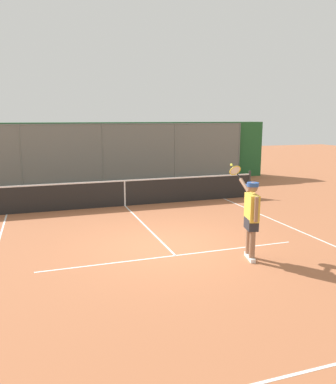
{
  "coord_description": "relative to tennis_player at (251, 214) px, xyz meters",
  "views": [
    {
      "loc": [
        2.91,
        8.79,
        3.17
      ],
      "look_at": [
        -0.61,
        -1.63,
        1.05
      ],
      "focal_mm": 36.01,
      "sensor_mm": 36.0,
      "label": 1
    }
  ],
  "objects": [
    {
      "name": "fence_backdrop",
      "position": [
        1.54,
        -11.59,
        0.41
      ],
      "size": [
        17.58,
        1.37,
        2.96
      ],
      "color": "slate",
      "rests_on": "ground"
    },
    {
      "name": "tennis_net",
      "position": [
        1.54,
        -6.21,
        -0.57
      ],
      "size": [
        10.41,
        0.09,
        1.07
      ],
      "color": "#2D2D2D",
      "rests_on": "ground"
    },
    {
      "name": "ground_plane",
      "position": [
        1.54,
        -1.46,
        -1.06
      ],
      "size": [
        60.0,
        60.0,
        0.0
      ],
      "primitive_type": "plane",
      "color": "#A8603D"
    },
    {
      "name": "tennis_player",
      "position": [
        0.0,
        0.0,
        0.0
      ],
      "size": [
        0.36,
        1.47,
        2.08
      ],
      "rotation": [
        0.0,
        0.0,
        -1.81
      ],
      "color": "silver",
      "rests_on": "ground"
    },
    {
      "name": "court_line_markings",
      "position": [
        1.54,
        -0.45,
        -1.06
      ],
      "size": [
        8.1,
        9.99,
        0.01
      ],
      "color": "white",
      "rests_on": "ground"
    }
  ]
}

